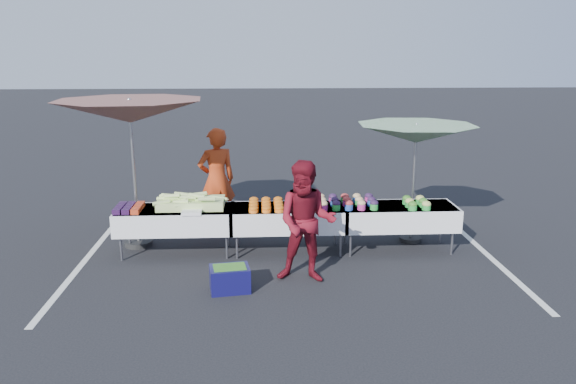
{
  "coord_description": "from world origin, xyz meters",
  "views": [
    {
      "loc": [
        -0.44,
        -8.66,
        3.2
      ],
      "look_at": [
        0.0,
        0.0,
        1.0
      ],
      "focal_mm": 35.0,
      "sensor_mm": 36.0,
      "label": 1
    }
  ],
  "objects_px": {
    "table_right": "(398,215)",
    "umbrella_right": "(416,135)",
    "table_center": "(288,217)",
    "customer": "(307,222)",
    "umbrella_left": "(130,112)",
    "storage_bin": "(230,278)",
    "table_left": "(176,219)",
    "vendor": "(217,180)"
  },
  "relations": [
    {
      "from": "table_center",
      "to": "customer",
      "type": "relative_size",
      "value": 1.07
    },
    {
      "from": "table_center",
      "to": "umbrella_right",
      "type": "height_order",
      "value": "umbrella_right"
    },
    {
      "from": "table_center",
      "to": "vendor",
      "type": "height_order",
      "value": "vendor"
    },
    {
      "from": "table_left",
      "to": "umbrella_right",
      "type": "height_order",
      "value": "umbrella_right"
    },
    {
      "from": "table_right",
      "to": "umbrella_right",
      "type": "relative_size",
      "value": 0.74
    },
    {
      "from": "vendor",
      "to": "umbrella_right",
      "type": "bearing_deg",
      "value": 144.76
    },
    {
      "from": "table_center",
      "to": "vendor",
      "type": "relative_size",
      "value": 0.99
    },
    {
      "from": "vendor",
      "to": "customer",
      "type": "height_order",
      "value": "vendor"
    },
    {
      "from": "customer",
      "to": "umbrella_right",
      "type": "distance_m",
      "value": 2.7
    },
    {
      "from": "table_left",
      "to": "table_right",
      "type": "distance_m",
      "value": 3.6
    },
    {
      "from": "table_right",
      "to": "table_center",
      "type": "bearing_deg",
      "value": 180.0
    },
    {
      "from": "vendor",
      "to": "umbrella_left",
      "type": "distance_m",
      "value": 1.99
    },
    {
      "from": "table_left",
      "to": "storage_bin",
      "type": "relative_size",
      "value": 3.18
    },
    {
      "from": "table_center",
      "to": "umbrella_left",
      "type": "relative_size",
      "value": 0.62
    },
    {
      "from": "table_center",
      "to": "storage_bin",
      "type": "bearing_deg",
      "value": -120.11
    },
    {
      "from": "customer",
      "to": "umbrella_right",
      "type": "relative_size",
      "value": 0.69
    },
    {
      "from": "table_center",
      "to": "customer",
      "type": "bearing_deg",
      "value": -80.67
    },
    {
      "from": "table_center",
      "to": "umbrella_left",
      "type": "bearing_deg",
      "value": 170.76
    },
    {
      "from": "table_right",
      "to": "umbrella_left",
      "type": "bearing_deg",
      "value": 174.6
    },
    {
      "from": "table_left",
      "to": "customer",
      "type": "xyz_separation_m",
      "value": [
        2.0,
        -1.2,
        0.29
      ]
    },
    {
      "from": "table_center",
      "to": "umbrella_right",
      "type": "bearing_deg",
      "value": 10.61
    },
    {
      "from": "table_left",
      "to": "umbrella_right",
      "type": "xyz_separation_m",
      "value": [
        3.94,
        0.4,
        1.26
      ]
    },
    {
      "from": "umbrella_left",
      "to": "table_right",
      "type": "bearing_deg",
      "value": -5.4
    },
    {
      "from": "umbrella_right",
      "to": "storage_bin",
      "type": "bearing_deg",
      "value": -147.65
    },
    {
      "from": "table_left",
      "to": "umbrella_right",
      "type": "distance_m",
      "value": 4.15
    },
    {
      "from": "table_left",
      "to": "table_right",
      "type": "height_order",
      "value": "same"
    },
    {
      "from": "umbrella_left",
      "to": "storage_bin",
      "type": "relative_size",
      "value": 5.17
    },
    {
      "from": "table_center",
      "to": "table_left",
      "type": "bearing_deg",
      "value": 180.0
    },
    {
      "from": "umbrella_right",
      "to": "storage_bin",
      "type": "xyz_separation_m",
      "value": [
        -3.01,
        -1.91,
        -1.67
      ]
    },
    {
      "from": "umbrella_left",
      "to": "umbrella_right",
      "type": "bearing_deg",
      "value": -0.08
    },
    {
      "from": "customer",
      "to": "umbrella_left",
      "type": "bearing_deg",
      "value": 159.34
    },
    {
      "from": "table_right",
      "to": "umbrella_right",
      "type": "xyz_separation_m",
      "value": [
        0.34,
        0.4,
        1.26
      ]
    },
    {
      "from": "customer",
      "to": "storage_bin",
      "type": "bearing_deg",
      "value": -154.04
    },
    {
      "from": "table_left",
      "to": "vendor",
      "type": "distance_m",
      "value": 1.38
    },
    {
      "from": "table_left",
      "to": "table_center",
      "type": "height_order",
      "value": "same"
    },
    {
      "from": "table_right",
      "to": "storage_bin",
      "type": "bearing_deg",
      "value": -150.61
    },
    {
      "from": "customer",
      "to": "umbrella_left",
      "type": "distance_m",
      "value": 3.43
    },
    {
      "from": "umbrella_left",
      "to": "umbrella_right",
      "type": "distance_m",
      "value": 4.65
    },
    {
      "from": "vendor",
      "to": "table_left",
      "type": "bearing_deg",
      "value": 42.38
    },
    {
      "from": "customer",
      "to": "storage_bin",
      "type": "relative_size",
      "value": 2.98
    },
    {
      "from": "customer",
      "to": "table_left",
      "type": "bearing_deg",
      "value": 159.11
    },
    {
      "from": "table_center",
      "to": "umbrella_right",
      "type": "relative_size",
      "value": 0.74
    }
  ]
}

